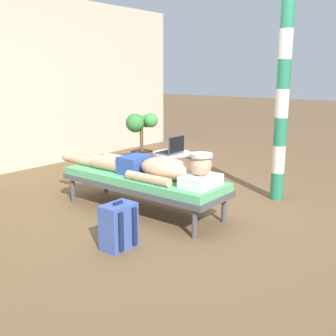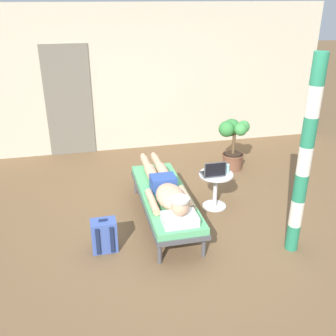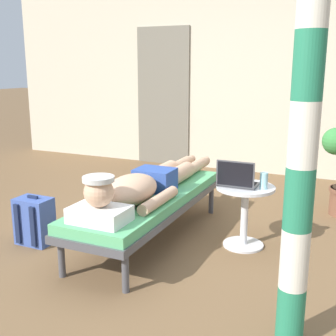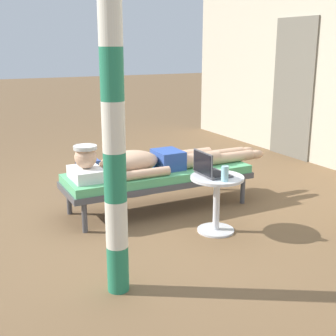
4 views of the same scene
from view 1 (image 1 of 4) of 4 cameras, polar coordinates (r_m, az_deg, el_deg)
ground_plane at (r=4.55m, az=-0.75°, el=-6.02°), size 40.00×40.00×0.00m
lounge_chair at (r=4.45m, az=-3.59°, el=-1.84°), size 0.63×1.95×0.42m
person_reclining at (r=4.35m, az=-2.72°, el=0.17°), size 0.53×2.17×0.33m
side_table at (r=5.15m, az=0.56°, el=0.40°), size 0.48×0.48×0.52m
laptop at (r=5.03m, az=0.60°, el=2.71°), size 0.31×0.24×0.23m
drink_glass at (r=5.21m, az=1.77°, el=3.17°), size 0.06×0.06×0.14m
backpack at (r=3.60m, az=-6.98°, el=-8.13°), size 0.30×0.26×0.42m
potted_plant at (r=6.45m, az=-3.91°, el=4.53°), size 0.58×0.56×0.89m
porch_post at (r=4.93m, az=15.69°, el=8.71°), size 0.15×0.15×2.31m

